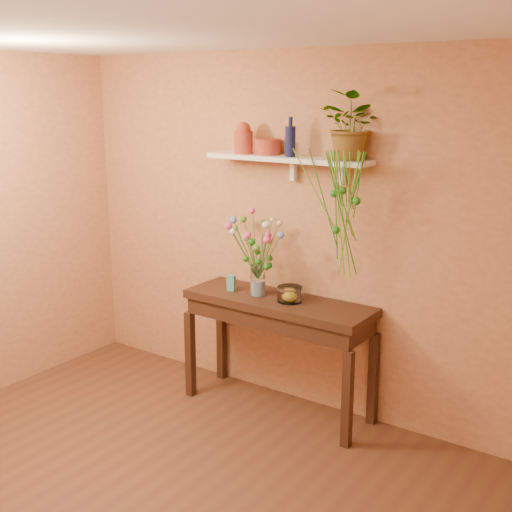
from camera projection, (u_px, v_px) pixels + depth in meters
room at (87, 296)px, 3.48m from camera, size 4.04×4.04×2.70m
sideboard at (278, 315)px, 4.97m from camera, size 1.47×0.47×0.89m
wall_shelf at (288, 159)px, 4.80m from camera, size 1.30×0.24×0.19m
terracotta_jug at (243, 139)px, 4.95m from camera, size 0.17×0.17×0.24m
terracotta_pot at (268, 147)px, 4.89m from camera, size 0.22×0.22×0.12m
blue_bottle at (290, 141)px, 4.73m from camera, size 0.09×0.09×0.28m
spider_plant at (353, 125)px, 4.48m from camera, size 0.52×0.49×0.47m
plant_fronds at (342, 201)px, 4.46m from camera, size 0.54×0.36×0.91m
glass_vase at (258, 282)px, 5.02m from camera, size 0.11×0.11×0.23m
bouquet at (256, 238)px, 4.92m from camera, size 0.50×0.46×0.53m
glass_bowl at (290, 295)px, 4.87m from camera, size 0.19×0.19×0.11m
lemon at (290, 296)px, 4.85m from camera, size 0.08×0.08×0.08m
carton at (231, 283)px, 5.13m from camera, size 0.07×0.06×0.12m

